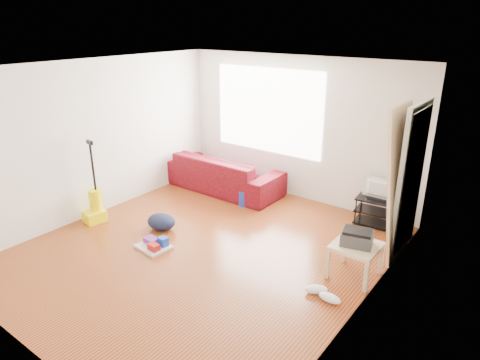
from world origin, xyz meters
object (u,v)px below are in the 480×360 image
Objects in this scene: tv_stand at (376,212)px; vacuum at (95,207)px; sofa at (223,189)px; backpack at (162,229)px; side_table at (356,249)px; bucket at (246,204)px; cleaning_tray at (155,245)px.

vacuum is (-3.65, -2.56, 0.02)m from tv_stand.
sofa reaches higher than backpack.
side_table is 2.97m from backpack.
backpack is (-2.89, -0.57, -0.38)m from side_table.
side_table is (3.17, -1.30, 0.38)m from sofa.
tv_stand is 2.46× the size of bucket.
tv_stand is 1.61m from side_table.
backpack is at bearing -145.65° from tv_stand.
backpack is (0.28, -1.87, 0.00)m from sofa.
side_table is at bearing -22.04° from bucket.
vacuum is at bearing 71.34° from sofa.
sofa is 3.47× the size of tv_stand.
bucket is 0.20× the size of vacuum.
sofa is 5.09× the size of backpack.
bucket is 2.01m from cleaning_tray.
vacuum is (-1.41, 0.04, 0.20)m from cleaning_tray.
tv_stand reaches higher than sofa.
bucket is 2.51m from vacuum.
backpack is (-0.49, -1.54, 0.00)m from bucket.
cleaning_tray is (-0.13, -2.01, 0.05)m from bucket.
sofa is at bearing 157.73° from side_table.
sofa is at bearing 89.52° from backpack.
tv_stand is 2.20m from bucket.
vacuum reaches higher than backpack.
bucket reaches higher than backpack.
tv_stand is 0.50× the size of vacuum.
sofa is 3.45m from side_table.
tv_stand is 3.37m from backpack.
side_table reaches higher than bucket.
bucket is (-2.10, -0.60, -0.23)m from tv_stand.
sofa is 1.89m from backpack.
vacuum is (-0.78, -2.29, 0.25)m from sofa.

